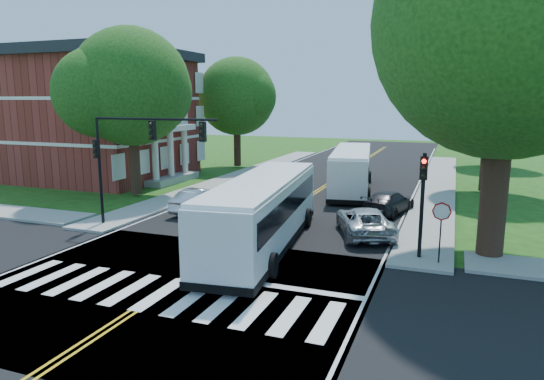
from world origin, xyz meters
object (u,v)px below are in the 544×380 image
at_px(bus_lead, 263,211).
at_px(bus_follow, 351,169).
at_px(signal_ne, 423,192).
at_px(hatchback, 202,200).
at_px(signal_nw, 135,146).
at_px(dark_sedan, 389,202).
at_px(suv, 365,221).

height_order(bus_lead, bus_follow, bus_lead).
bearing_deg(bus_follow, signal_ne, 102.86).
relative_size(signal_ne, hatchback, 0.98).
relative_size(signal_nw, dark_sedan, 1.54).
bearing_deg(hatchback, signal_ne, 166.98).
height_order(bus_lead, hatchback, bus_lead).
distance_m(signal_nw, dark_sedan, 14.86).
distance_m(signal_ne, bus_lead, 6.99).
bearing_deg(bus_follow, dark_sedan, 109.95).
height_order(signal_nw, bus_follow, signal_nw).
bearing_deg(signal_nw, bus_lead, -4.15).
bearing_deg(bus_follow, suv, 95.76).
xyz_separation_m(bus_lead, suv, (4.01, 3.61, -0.98)).
bearing_deg(signal_nw, suv, 15.42).
bearing_deg(dark_sedan, hatchback, 33.57).
relative_size(hatchback, dark_sedan, 0.97).
xyz_separation_m(bus_lead, bus_follow, (0.93, 15.40, -0.06)).
xyz_separation_m(signal_nw, bus_follow, (8.13, 14.88, -2.74)).
bearing_deg(signal_ne, dark_sedan, 105.65).
relative_size(signal_ne, dark_sedan, 0.95).
relative_size(bus_lead, suv, 2.47).
distance_m(signal_nw, suv, 12.19).
relative_size(bus_lead, hatchback, 2.79).
height_order(signal_nw, hatchback, signal_nw).
distance_m(signal_nw, bus_lead, 7.70).
relative_size(signal_nw, bus_follow, 0.59).
xyz_separation_m(bus_follow, suv, (3.08, -11.79, -0.92)).
bearing_deg(suv, signal_nw, -5.05).
height_order(suv, dark_sedan, suv).
bearing_deg(signal_nw, signal_ne, 0.05).
relative_size(signal_nw, bus_lead, 0.57).
height_order(signal_nw, bus_lead, signal_nw).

